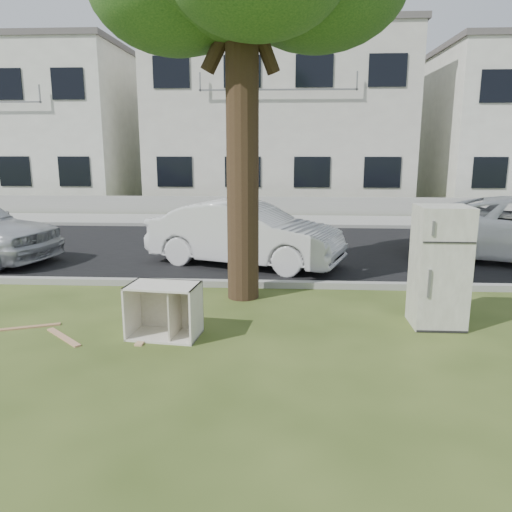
{
  "coord_description": "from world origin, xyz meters",
  "views": [
    {
      "loc": [
        0.31,
        -6.6,
        2.59
      ],
      "look_at": [
        -0.11,
        0.6,
        1.01
      ],
      "focal_mm": 35.0,
      "sensor_mm": 36.0,
      "label": 1
    }
  ],
  "objects": [
    {
      "name": "ground",
      "position": [
        0.0,
        0.0,
        0.0
      ],
      "size": [
        120.0,
        120.0,
        0.0
      ],
      "primitive_type": "plane",
      "color": "#344719"
    },
    {
      "name": "road",
      "position": [
        0.0,
        6.0,
        0.01
      ],
      "size": [
        120.0,
        7.0,
        0.01
      ],
      "primitive_type": "cube",
      "color": "black",
      "rests_on": "ground"
    },
    {
      "name": "kerb_near",
      "position": [
        0.0,
        2.45,
        0.0
      ],
      "size": [
        120.0,
        0.18,
        0.12
      ],
      "primitive_type": "cube",
      "color": "gray",
      "rests_on": "ground"
    },
    {
      "name": "kerb_far",
      "position": [
        0.0,
        9.55,
        0.0
      ],
      "size": [
        120.0,
        0.18,
        0.12
      ],
      "primitive_type": "cube",
      "color": "gray",
      "rests_on": "ground"
    },
    {
      "name": "sidewalk",
      "position": [
        0.0,
        11.0,
        0.01
      ],
      "size": [
        120.0,
        2.8,
        0.01
      ],
      "primitive_type": "cube",
      "color": "gray",
      "rests_on": "ground"
    },
    {
      "name": "low_wall",
      "position": [
        0.0,
        12.6,
        0.35
      ],
      "size": [
        120.0,
        0.15,
        0.7
      ],
      "primitive_type": "cube",
      "color": "gray",
      "rests_on": "ground"
    },
    {
      "name": "townhouse_left",
      "position": [
        -12.0,
        17.5,
        3.52
      ],
      "size": [
        10.2,
        8.16,
        7.04
      ],
      "color": "white",
      "rests_on": "ground"
    },
    {
      "name": "townhouse_center",
      "position": [
        0.0,
        17.5,
        3.72
      ],
      "size": [
        11.22,
        8.16,
        7.44
      ],
      "color": "silver",
      "rests_on": "ground"
    },
    {
      "name": "fridge",
      "position": [
        2.57,
        0.57,
        0.89
      ],
      "size": [
        0.73,
        0.68,
        1.77
      ],
      "primitive_type": "cube",
      "rotation": [
        0.0,
        0.0,
        -0.01
      ],
      "color": "#BCB5AA",
      "rests_on": "ground"
    },
    {
      "name": "cabinet",
      "position": [
        -1.34,
        -0.11,
        0.37
      ],
      "size": [
        1.02,
        0.7,
        0.75
      ],
      "primitive_type": "cube",
      "rotation": [
        0.0,
        0.0,
        -0.12
      ],
      "color": "beige",
      "rests_on": "ground"
    },
    {
      "name": "plank_a",
      "position": [
        -3.47,
        0.07,
        0.01
      ],
      "size": [
        0.96,
        0.45,
        0.02
      ],
      "primitive_type": "cube",
      "rotation": [
        0.0,
        0.0,
        0.38
      ],
      "color": "#A4784F",
      "rests_on": "ground"
    },
    {
      "name": "plank_b",
      "position": [
        -2.73,
        -0.26,
        0.01
      ],
      "size": [
        0.73,
        0.67,
        0.02
      ],
      "primitive_type": "cube",
      "rotation": [
        0.0,
        0.0,
        -0.74
      ],
      "color": "tan",
      "rests_on": "ground"
    },
    {
      "name": "plank_c",
      "position": [
        -1.6,
        -0.05,
        0.01
      ],
      "size": [
        0.13,
        0.91,
        0.02
      ],
      "primitive_type": "cube",
      "rotation": [
        0.0,
        0.0,
        1.54
      ],
      "color": "tan",
      "rests_on": "ground"
    },
    {
      "name": "car_center",
      "position": [
        -0.57,
        4.25,
        0.71
      ],
      "size": [
        4.56,
        2.84,
        1.42
      ],
      "primitive_type": "imported",
      "rotation": [
        0.0,
        0.0,
        1.24
      ],
      "color": "silver",
      "rests_on": "ground"
    }
  ]
}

